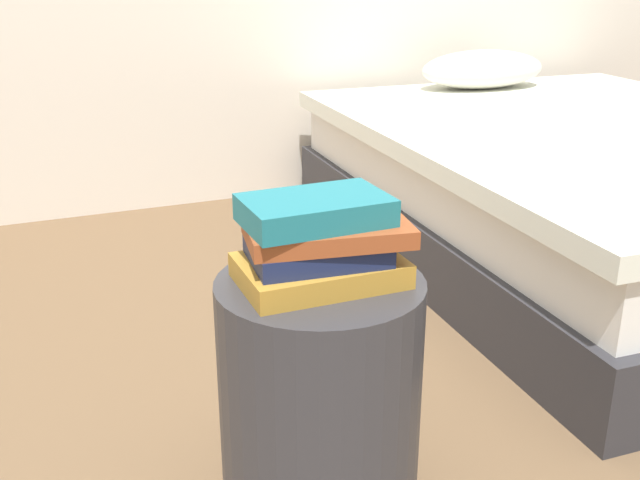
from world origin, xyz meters
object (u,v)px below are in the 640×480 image
(side_table, at_px, (320,398))
(book_navy, at_px, (317,250))
(bed, at_px, (594,189))
(book_ochre, at_px, (321,271))
(book_rust, at_px, (328,232))
(book_teal, at_px, (316,210))

(side_table, distance_m, book_navy, 0.30)
(bed, xyz_separation_m, book_ochre, (-1.39, -0.88, 0.26))
(book_navy, relative_size, book_rust, 0.83)
(side_table, bearing_deg, book_ochre, -70.64)
(bed, distance_m, side_table, 1.65)
(book_teal, bearing_deg, book_navy, 43.82)
(bed, distance_m, book_navy, 1.68)
(bed, relative_size, book_ochre, 7.45)
(bed, xyz_separation_m, side_table, (-1.40, -0.87, 0.00))
(bed, distance_m, book_teal, 1.69)
(book_rust, bearing_deg, book_teal, 173.74)
(bed, relative_size, side_table, 4.38)
(side_table, height_order, book_rust, book_rust)
(book_navy, bearing_deg, book_ochre, -31.32)
(book_navy, height_order, book_teal, book_teal)
(book_navy, xyz_separation_m, book_rust, (0.02, -0.01, 0.03))
(bed, relative_size, book_teal, 8.53)
(book_ochre, distance_m, book_rust, 0.07)
(book_teal, bearing_deg, book_rust, -16.75)
(book_navy, bearing_deg, book_rust, -22.72)
(side_table, distance_m, book_rust, 0.33)
(bed, height_order, book_rust, bed)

